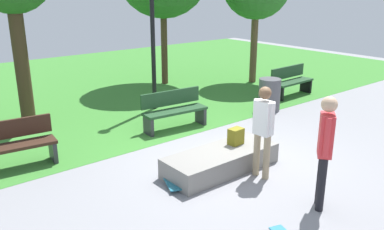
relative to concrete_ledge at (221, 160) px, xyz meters
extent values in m
plane|color=gray|center=(0.41, 0.22, -0.19)|extent=(28.00, 28.00, 0.00)
cube|color=#387A2D|center=(0.41, 8.00, -0.19)|extent=(26.60, 12.43, 0.01)
cube|color=gray|center=(0.00, 0.00, 0.00)|extent=(2.26, 0.87, 0.38)
cube|color=olive|center=(0.44, 0.07, 0.35)|extent=(0.29, 0.22, 0.32)
cylinder|color=black|center=(0.20, -2.01, 0.24)|extent=(0.12, 0.12, 0.87)
cylinder|color=black|center=(0.37, -1.88, 0.24)|extent=(0.12, 0.12, 0.87)
cube|color=red|center=(0.29, -1.94, 1.01)|extent=(0.38, 0.35, 0.65)
cylinder|color=red|center=(0.15, -2.05, 1.03)|extent=(0.09, 0.09, 0.60)
cylinder|color=red|center=(0.42, -1.84, 1.03)|extent=(0.09, 0.09, 0.60)
sphere|color=tan|center=(0.29, -1.94, 1.48)|extent=(0.24, 0.24, 0.24)
cylinder|color=tan|center=(0.38, -0.77, 0.22)|extent=(0.12, 0.12, 0.81)
cylinder|color=tan|center=(0.36, -0.55, 0.22)|extent=(0.12, 0.12, 0.81)
cube|color=white|center=(0.37, -0.66, 0.93)|extent=(0.22, 0.33, 0.61)
cylinder|color=white|center=(0.38, -0.83, 0.95)|extent=(0.09, 0.09, 0.56)
cylinder|color=white|center=(0.36, -0.49, 0.95)|extent=(0.09, 0.09, 0.56)
sphere|color=brown|center=(0.37, -0.66, 1.38)|extent=(0.22, 0.22, 0.22)
cube|color=teal|center=(-1.07, 0.14, -0.12)|extent=(0.47, 0.82, 0.02)
cylinder|color=silver|center=(-1.05, 0.43, -0.16)|extent=(0.05, 0.06, 0.06)
cylinder|color=silver|center=(-0.90, 0.37, -0.16)|extent=(0.05, 0.06, 0.06)
cylinder|color=silver|center=(-1.25, -0.09, -0.16)|extent=(0.05, 0.06, 0.06)
cylinder|color=silver|center=(-1.10, -0.15, -0.16)|extent=(0.05, 0.06, 0.06)
cube|color=#1E4223|center=(0.70, 2.36, 0.26)|extent=(1.63, 0.59, 0.06)
cube|color=#1E4223|center=(0.72, 2.58, 0.54)|extent=(1.60, 0.21, 0.36)
cube|color=#2D2D33|center=(1.43, 2.29, 0.03)|extent=(0.12, 0.40, 0.45)
cube|color=#2D2D33|center=(-0.03, 2.43, 0.03)|extent=(0.12, 0.40, 0.45)
cube|color=#331E14|center=(-3.02, 2.47, 0.26)|extent=(1.64, 0.62, 0.06)
cube|color=#331E14|center=(-3.00, 2.69, 0.54)|extent=(1.60, 0.24, 0.36)
cube|color=#2D2D33|center=(-2.29, 2.39, 0.03)|extent=(0.12, 0.40, 0.45)
cube|color=#1E4223|center=(5.36, 2.51, 0.26)|extent=(1.62, 0.50, 0.06)
cube|color=#1E4223|center=(5.36, 2.73, 0.54)|extent=(1.60, 0.12, 0.36)
cube|color=black|center=(6.10, 2.54, 0.03)|extent=(0.10, 0.40, 0.45)
cube|color=black|center=(4.63, 2.48, 0.03)|extent=(0.10, 0.40, 0.45)
cylinder|color=#42301E|center=(-1.84, 5.30, 1.33)|extent=(0.35, 0.35, 3.05)
cylinder|color=brown|center=(5.84, 4.64, 1.13)|extent=(0.24, 0.24, 2.65)
cylinder|color=#4C3823|center=(3.25, 6.42, 1.24)|extent=(0.22, 0.22, 2.86)
cylinder|color=black|center=(1.26, 4.10, 1.95)|extent=(0.12, 0.12, 4.28)
cylinder|color=#4C4C51|center=(3.62, 1.96, 0.26)|extent=(0.60, 0.60, 0.89)
camera|label=1|loc=(-4.78, -5.05, 3.12)|focal=37.77mm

